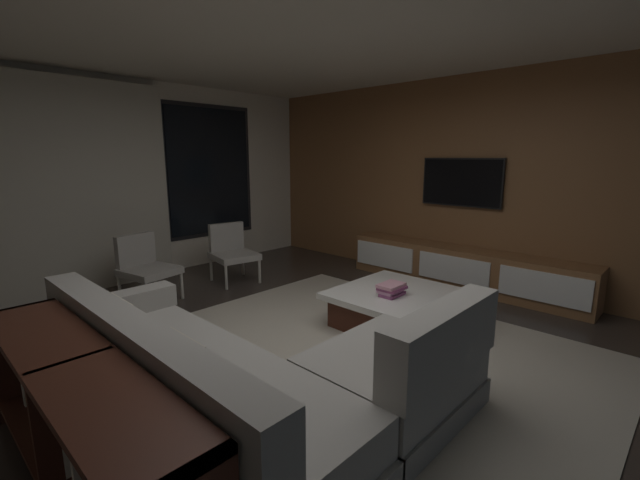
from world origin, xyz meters
The scene contains 13 objects.
floor centered at (0.00, 0.00, 0.00)m, with size 9.20×9.20×0.00m, color #332B26.
back_wall_with_window centered at (-0.06, 3.62, 1.34)m, with size 6.60×0.30×2.70m.
media_wall centered at (3.06, 0.00, 1.35)m, with size 0.12×7.80×2.70m.
ceiling centered at (0.00, 0.00, 2.70)m, with size 8.20×8.20×0.00m, color beige.
area_rug centered at (0.35, -0.10, 0.01)m, with size 3.20×3.80×0.01m, color #ADA391.
sectional_couch centered at (-0.84, -0.20, 0.29)m, with size 1.98×2.50×0.82m.
coffee_table centered at (1.13, -0.02, 0.19)m, with size 1.16×1.16×0.36m.
book_stack_on_coffee_table centered at (1.00, -0.02, 0.42)m, with size 0.27×0.20×0.12m.
accent_chair_near_window centered at (0.91, 2.52, 0.43)m, with size 0.63×0.65×0.78m.
accent_chair_by_curtain centered at (-0.25, 2.60, 0.43)m, with size 0.64×0.66×0.78m.
media_console centered at (2.77, 0.05, 0.25)m, with size 0.46×3.10×0.52m.
mounted_tv centered at (2.95, 0.25, 1.35)m, with size 0.05×1.08×0.62m.
console_table_behind_couch centered at (-1.75, -0.06, 0.42)m, with size 0.40×2.10×0.74m.
Camera 1 is at (-2.25, -2.16, 1.68)m, focal length 23.27 mm.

